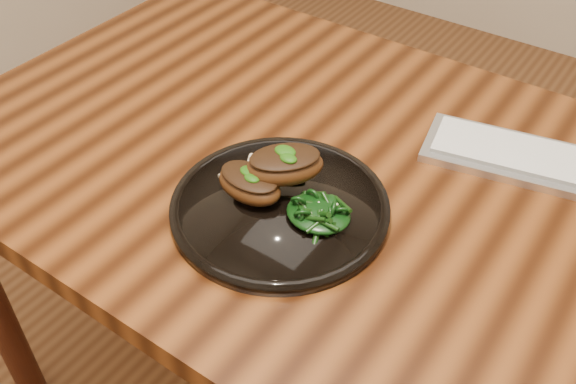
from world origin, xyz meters
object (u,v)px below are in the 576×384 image
object	(u,v)px
desk	(417,243)
keyboard	(559,166)
plate	(280,207)
greens_heap	(319,210)
lamb_chop_front	(249,183)

from	to	relation	value
desk	keyboard	world-z (taller)	keyboard
desk	keyboard	bearing A→B (deg)	53.61
desk	keyboard	xyz separation A→B (m)	(0.13, 0.18, 0.09)
desk	plate	xyz separation A→B (m)	(-0.16, -0.14, 0.09)
plate	greens_heap	xyz separation A→B (m)	(0.06, 0.01, 0.02)
desk	greens_heap	bearing A→B (deg)	-127.30
lamb_chop_front	keyboard	bearing A→B (deg)	44.13
desk	lamb_chop_front	size ratio (longest dim) A/B	14.66
lamb_chop_front	plate	bearing A→B (deg)	13.54
keyboard	greens_heap	bearing A→B (deg)	-126.77
greens_heap	plate	bearing A→B (deg)	-174.81
plate	keyboard	size ratio (longest dim) A/B	0.73
keyboard	lamb_chop_front	bearing A→B (deg)	-135.87
desk	greens_heap	world-z (taller)	greens_heap
greens_heap	keyboard	world-z (taller)	greens_heap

